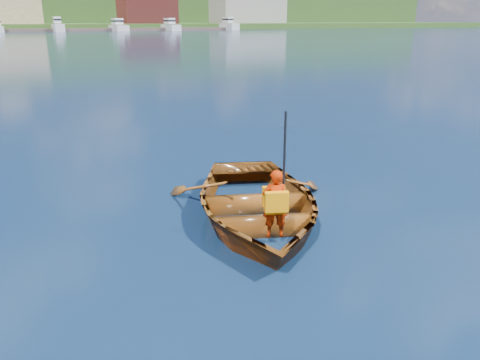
{
  "coord_description": "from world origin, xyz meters",
  "views": [
    {
      "loc": [
        -3.59,
        -6.52,
        3.18
      ],
      "look_at": [
        -0.42,
        -0.14,
        0.74
      ],
      "focal_mm": 35.0,
      "sensor_mm": 36.0,
      "label": 1
    }
  ],
  "objects": [
    {
      "name": "shoreline",
      "position": [
        0.0,
        236.61,
        10.32
      ],
      "size": [
        400.0,
        140.0,
        22.0
      ],
      "color": "#385F25",
      "rests_on": "ground"
    },
    {
      "name": "ground",
      "position": [
        0.0,
        0.0,
        0.0
      ],
      "size": [
        600.0,
        600.0,
        0.0
      ],
      "color": "#0D2543",
      "rests_on": "ground"
    },
    {
      "name": "child_paddler",
      "position": [
        -0.29,
        -1.04,
        0.64
      ],
      "size": [
        0.44,
        0.43,
        1.86
      ],
      "color": "#AE2201",
      "rests_on": "ground"
    },
    {
      "name": "rowboat",
      "position": [
        -0.13,
        -0.14,
        0.28
      ],
      "size": [
        4.21,
        4.92,
        0.86
      ],
      "color": "brown",
      "rests_on": "ground"
    }
  ]
}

